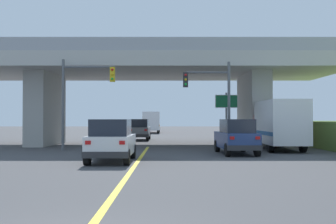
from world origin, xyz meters
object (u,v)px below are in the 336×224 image
object	(u,v)px
suv_lead	(111,141)
highway_sign	(226,107)
semi_truck_distant	(151,122)
traffic_signal_nearside	(213,94)
sedan_oncoming	(140,130)
traffic_signal_farside	(80,91)
box_truck	(278,124)
suv_crossing	(236,137)

from	to	relation	value
suv_lead	highway_sign	world-z (taller)	highway_sign
semi_truck_distant	traffic_signal_nearside	bearing A→B (deg)	-80.99
sedan_oncoming	traffic_signal_farside	distance (m)	13.65
box_truck	semi_truck_distant	world-z (taller)	box_truck
box_truck	traffic_signal_farside	bearing A→B (deg)	-178.09
suv_lead	sedan_oncoming	distance (m)	20.19
highway_sign	semi_truck_distant	size ratio (longest dim) A/B	0.60
sedan_oncoming	semi_truck_distant	bearing A→B (deg)	89.10
suv_lead	traffic_signal_nearside	xyz separation A→B (m)	(5.61, 6.91, 2.62)
semi_truck_distant	suv_crossing	bearing A→B (deg)	-80.06
suv_crossing	traffic_signal_farside	distance (m)	10.46
box_truck	semi_truck_distant	xyz separation A→B (m)	(-9.65, 32.95, -0.07)
suv_crossing	highway_sign	xyz separation A→B (m)	(0.43, 7.01, 1.94)
sedan_oncoming	highway_sign	size ratio (longest dim) A/B	1.17
suv_crossing	suv_lead	bearing A→B (deg)	-150.22
suv_lead	traffic_signal_nearside	distance (m)	9.28
suv_crossing	traffic_signal_nearside	xyz separation A→B (m)	(-1.02, 2.61, 2.62)
box_truck	traffic_signal_farside	xyz separation A→B (m)	(-12.94, -0.43, 2.17)
box_truck	semi_truck_distant	size ratio (longest dim) A/B	1.08
suv_lead	suv_crossing	bearing A→B (deg)	32.98
box_truck	traffic_signal_farside	world-z (taller)	traffic_signal_farside
traffic_signal_farside	semi_truck_distant	world-z (taller)	traffic_signal_farside
box_truck	highway_sign	xyz separation A→B (m)	(-2.86, 3.71, 1.27)
traffic_signal_farside	highway_sign	world-z (taller)	traffic_signal_farside
sedan_oncoming	semi_truck_distant	distance (m)	20.38
box_truck	traffic_signal_nearside	world-z (taller)	traffic_signal_nearside
highway_sign	traffic_signal_nearside	bearing A→B (deg)	-108.19
traffic_signal_farside	highway_sign	distance (m)	10.93
box_truck	traffic_signal_farside	distance (m)	13.13
suv_crossing	traffic_signal_farside	world-z (taller)	traffic_signal_farside
suv_crossing	semi_truck_distant	bearing A→B (deg)	96.74
box_truck	semi_truck_distant	distance (m)	34.34
traffic_signal_nearside	traffic_signal_farside	size ratio (longest dim) A/B	0.97
traffic_signal_nearside	traffic_signal_farside	xyz separation A→B (m)	(-8.63, 0.26, 0.22)
suv_crossing	sedan_oncoming	bearing A→B (deg)	109.59
suv_lead	box_truck	size ratio (longest dim) A/B	0.60
box_truck	highway_sign	distance (m)	4.86
traffic_signal_farside	semi_truck_distant	size ratio (longest dim) A/B	0.89
box_truck	highway_sign	bearing A→B (deg)	127.67
traffic_signal_farside	semi_truck_distant	xyz separation A→B (m)	(3.30, 33.39, -2.24)
highway_sign	semi_truck_distant	world-z (taller)	highway_sign
suv_lead	suv_crossing	xyz separation A→B (m)	(6.63, 4.30, -0.00)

